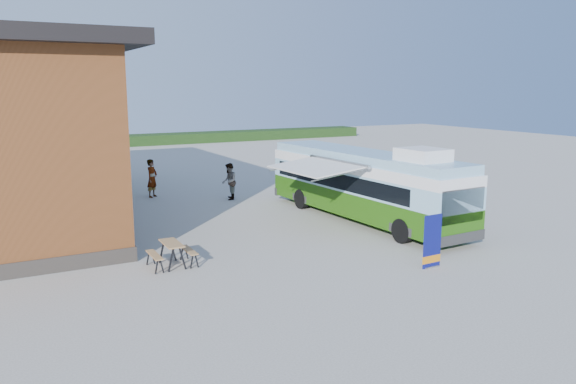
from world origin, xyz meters
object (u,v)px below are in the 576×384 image
bus (364,183)px  slurry_tanker (86,167)px  person_a (152,178)px  person_b (229,182)px  banner (432,246)px  picnic_table (172,249)px

bus → slurry_tanker: 16.89m
person_a → person_b: (3.30, -2.54, -0.06)m
banner → picnic_table: (-7.30, 4.04, -0.12)m
person_a → slurry_tanker: bearing=76.8°
banner → slurry_tanker: size_ratio=0.32×
banner → bus: bearing=70.7°
banner → person_a: bearing=104.1°
person_b → banner: bearing=30.2°
person_b → person_a: bearing=-103.7°
person_b → slurry_tanker: size_ratio=0.34×
bus → slurry_tanker: size_ratio=2.06×
picnic_table → person_b: size_ratio=0.74×
banner → picnic_table: 8.35m
person_a → person_b: person_a is taller
bus → person_b: 7.75m
bus → banner: 6.75m
person_a → slurry_tanker: 5.30m
picnic_table → person_a: 12.09m
bus → person_b: bus is taller
person_a → slurry_tanker: (-2.62, 4.61, 0.19)m
bus → picnic_table: size_ratio=8.12×
banner → person_b: bearing=93.7°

